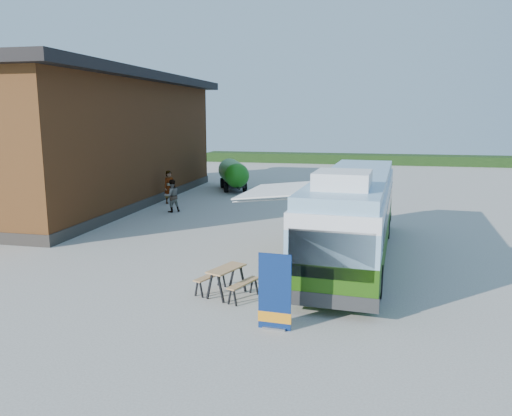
% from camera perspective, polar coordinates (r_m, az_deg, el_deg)
% --- Properties ---
extents(ground, '(100.00, 100.00, 0.00)m').
position_cam_1_polar(ground, '(18.36, -5.55, -5.66)').
color(ground, '#BCB7AD').
rests_on(ground, ground).
extents(barn, '(9.60, 21.20, 7.50)m').
position_cam_1_polar(barn, '(31.21, -18.57, 7.22)').
color(barn, brown).
rests_on(barn, ground).
extents(hedge, '(40.00, 3.00, 1.00)m').
position_cam_1_polar(hedge, '(55.00, 15.08, 5.38)').
color(hedge, '#264419').
rests_on(hedge, ground).
extents(bus, '(3.25, 11.72, 3.56)m').
position_cam_1_polar(bus, '(18.07, 11.05, -0.52)').
color(bus, '#316510').
rests_on(bus, ground).
extents(awning, '(2.63, 3.94, 0.49)m').
position_cam_1_polar(awning, '(18.04, 3.01, 2.54)').
color(awning, white).
rests_on(awning, ground).
extents(banner, '(0.83, 0.22, 1.90)m').
position_cam_1_polar(banner, '(12.16, 2.14, -10.33)').
color(banner, navy).
rests_on(banner, ground).
extents(picnic_table, '(1.81, 1.71, 0.82)m').
position_cam_1_polar(picnic_table, '(14.41, -3.39, -7.63)').
color(picnic_table, tan).
rests_on(picnic_table, ground).
extents(person_a, '(0.81, 0.83, 1.93)m').
position_cam_1_polar(person_a, '(29.70, -9.86, 2.37)').
color(person_a, '#999999').
rests_on(person_a, ground).
extents(person_b, '(1.08, 1.05, 1.75)m').
position_cam_1_polar(person_b, '(27.01, -9.61, 1.38)').
color(person_b, '#999999').
rests_on(person_b, ground).
extents(slurry_tanker, '(3.05, 5.17, 2.04)m').
position_cam_1_polar(slurry_tanker, '(34.60, -2.64, 4.01)').
color(slurry_tanker, '#1C7916').
rests_on(slurry_tanker, ground).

